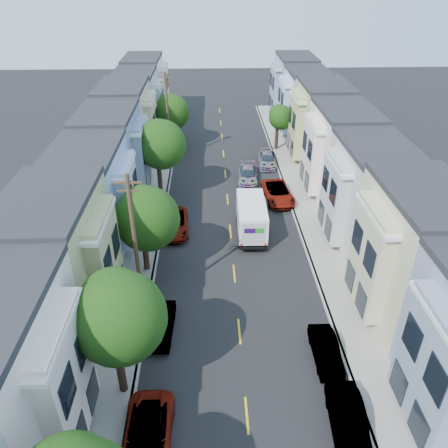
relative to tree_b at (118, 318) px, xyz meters
The scene contains 25 objects.
ground 9.28m from the tree_b, 33.95° to the left, with size 160.00×160.00×0.00m, color black.
road_slab 20.94m from the tree_b, 71.87° to the left, with size 12.00×70.00×0.02m, color black.
curb_left 19.95m from the tree_b, 89.25° to the left, with size 0.30×70.00×0.15m, color gray.
curb_right 23.46m from the tree_b, 57.30° to the left, with size 0.30×70.00×0.15m, color gray.
sidewalk_left 19.97m from the tree_b, 93.12° to the left, with size 2.60×70.00×0.15m, color gray.
sidewalk_right 24.17m from the tree_b, 54.65° to the left, with size 2.60×70.00×0.15m, color gray.
centerline 20.94m from the tree_b, 71.87° to the left, with size 0.12×70.00×0.01m, color gold.
townhouse_row_left 20.55m from the tree_b, 104.14° to the left, with size 5.00×70.00×8.50m, color silver.
townhouse_row_right 26.52m from the tree_b, 47.79° to the left, with size 5.00×70.00×8.50m, color silver.
tree_b is the anchor object (origin of this frame).
tree_c 10.99m from the tree_b, 90.00° to the left, with size 4.70×4.70×6.85m.
tree_d 23.02m from the tree_b, 90.00° to the left, with size 4.70×4.70×7.85m.
tree_e 36.55m from the tree_b, 90.00° to the left, with size 4.28×4.28×6.68m.
tree_far_r 37.77m from the tree_b, 69.54° to the left, with size 2.96×2.96×5.57m.
utility_pole_near 6.25m from the tree_b, 89.98° to the left, with size 1.60×0.26×10.00m.
utility_pole_far 32.24m from the tree_b, 90.00° to the left, with size 1.60×0.26×10.00m.
fedex_truck 18.27m from the tree_b, 63.22° to the left, with size 2.35×6.11×2.93m.
lead_sedan 28.18m from the tree_b, 71.90° to the left, with size 1.99×4.73×1.42m, color black.
parked_left_b 5.85m from the tree_b, 66.94° to the right, with size 2.35×5.09×1.41m, color black.
parked_left_c 6.50m from the tree_b, 71.95° to the left, with size 1.42×4.01×1.34m, color #8F94A2.
parked_left_d 17.23m from the tree_b, 85.16° to the left, with size 2.42×5.25×1.46m, color #600517.
parked_right_a 12.42m from the tree_b, 14.05° to the right, with size 1.58×4.48×1.49m, color #494949.
parked_right_b 12.28m from the tree_b, ahead, with size 1.38×3.90×1.30m, color white.
parked_right_c 25.05m from the tree_b, 62.95° to the left, with size 2.52×5.46×1.52m, color black.
parked_right_d 32.87m from the tree_b, 69.87° to the left, with size 1.90×4.51×1.35m, color black.
Camera 1 is at (-1.68, -20.19, 20.18)m, focal length 35.00 mm.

